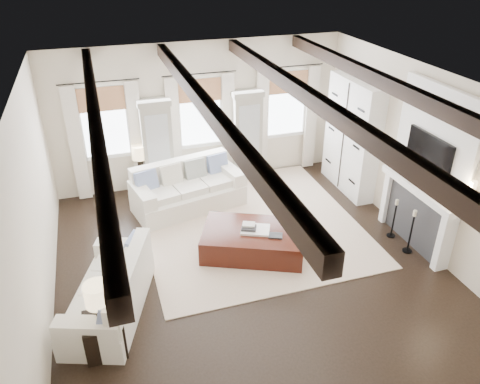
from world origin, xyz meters
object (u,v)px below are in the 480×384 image
object	(u,v)px
sofa_back	(187,190)
side_table_back	(143,181)
side_table_front	(105,335)
sofa_left	(113,293)
ottoman	(253,241)

from	to	relation	value
sofa_back	side_table_back	size ratio (longest dim) A/B	4.34
sofa_back	side_table_back	distance (m)	1.22
sofa_back	side_table_front	world-z (taller)	sofa_back
sofa_left	side_table_back	distance (m)	3.81
ottoman	side_table_back	bearing A→B (deg)	143.33
side_table_front	sofa_left	bearing A→B (deg)	77.02
side_table_back	ottoman	bearing A→B (deg)	-60.88
sofa_left	ottoman	bearing A→B (deg)	17.79
side_table_front	sofa_back	bearing A→B (deg)	61.73
ottoman	side_table_front	distance (m)	3.11
sofa_back	side_table_front	xyz separation A→B (m)	(-1.91, -3.55, -0.12)
sofa_back	sofa_left	size ratio (longest dim) A/B	1.07
ottoman	side_table_front	xyz separation A→B (m)	(-2.69, -1.55, 0.03)
side_table_front	side_table_back	bearing A→B (deg)	76.30
side_table_front	side_table_back	xyz separation A→B (m)	(1.08, 4.44, 0.01)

